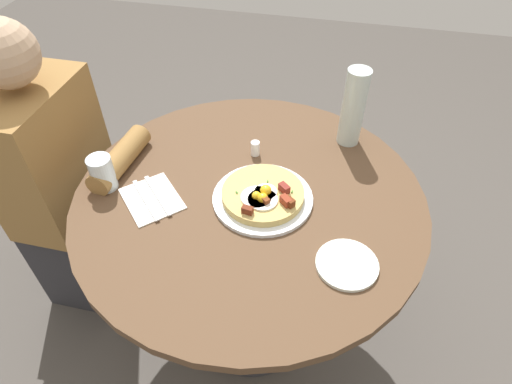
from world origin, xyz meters
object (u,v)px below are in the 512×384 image
dining_table (250,233)px  bread_plate (347,264)px  fork (158,195)px  water_glass (102,173)px  breakfast_pizza (263,194)px  knife (146,200)px  water_bottle (353,108)px  person_seated (66,196)px  pizza_plate (263,198)px  salt_shaker (255,148)px

dining_table → bread_plate: 0.39m
fork → water_glass: size_ratio=1.73×
breakfast_pizza → dining_table: bearing=68.8°
breakfast_pizza → water_glass: size_ratio=2.20×
knife → water_bottle: water_bottle is taller
person_seated → fork: bearing=-105.8°
pizza_plate → water_glass: bearing=95.9°
knife → bread_plate: bearing=-143.6°
bread_plate → knife: bread_plate is taller
breakfast_pizza → water_glass: 0.46m
dining_table → knife: size_ratio=5.57×
breakfast_pizza → bread_plate: bearing=-124.9°
person_seated → salt_shaker: bearing=-79.4°
dining_table → fork: bearing=104.9°
person_seated → bread_plate: (-0.24, -0.97, 0.21)m
breakfast_pizza → bread_plate: 0.30m
breakfast_pizza → salt_shaker: 0.21m
bread_plate → person_seated: bearing=75.9°
dining_table → person_seated: person_seated is taller
person_seated → bread_plate: 1.02m
breakfast_pizza → fork: breakfast_pizza is taller
person_seated → water_glass: 0.39m
breakfast_pizza → bread_plate: size_ratio=1.50×
dining_table → knife: knife is taller
person_seated → pizza_plate: size_ratio=4.03×
knife → salt_shaker: salt_shaker is taller
fork → knife: size_ratio=1.00×
water_bottle → salt_shaker: 0.33m
water_glass → bread_plate: bearing=-100.4°
fork → water_bottle: (0.38, -0.50, 0.12)m
breakfast_pizza → knife: (-0.07, 0.32, -0.02)m
person_seated → fork: size_ratio=6.31×
pizza_plate → knife: 0.33m
bread_plate → water_glass: water_glass is taller
dining_table → knife: (-0.09, 0.28, 0.18)m
water_bottle → breakfast_pizza: bearing=147.6°
water_glass → water_bottle: 0.77m
fork → salt_shaker: salt_shaker is taller
bread_plate → fork: (0.12, 0.54, 0.00)m
water_glass → water_bottle: water_bottle is taller
fork → bread_plate: bearing=-146.6°
water_glass → dining_table: bearing=-81.8°
salt_shaker → pizza_plate: bearing=-161.2°
pizza_plate → fork: bearing=100.6°
fork → water_glass: 0.17m
breakfast_pizza → knife: 0.33m
person_seated → water_glass: person_seated is taller
bread_plate → fork: 0.55m
fork → water_bottle: size_ratio=0.71×
knife → water_bottle: bearing=-96.5°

